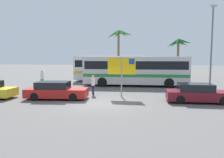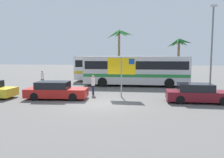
{
  "view_description": "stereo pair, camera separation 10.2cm",
  "coord_description": "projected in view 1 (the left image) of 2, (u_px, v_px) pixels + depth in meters",
  "views": [
    {
      "loc": [
        2.67,
        -15.18,
        3.31
      ],
      "look_at": [
        0.38,
        3.68,
        1.3
      ],
      "focal_mm": 36.32,
      "sensor_mm": 36.0,
      "label": 1
    },
    {
      "loc": [
        2.77,
        -15.17,
        3.31
      ],
      "look_at": [
        0.38,
        3.68,
        1.3
      ],
      "focal_mm": 36.32,
      "sensor_mm": 36.0,
      "label": 2
    }
  ],
  "objects": [
    {
      "name": "ground",
      "position": [
        100.0,
        103.0,
        15.66
      ],
      "size": [
        120.0,
        120.0,
        0.0
      ],
      "primitive_type": "plane",
      "color": "#605E5B"
    },
    {
      "name": "bus_front_coach",
      "position": [
        135.0,
        69.0,
        24.28
      ],
      "size": [
        10.99,
        2.62,
        3.17
      ],
      "color": "silver",
      "rests_on": "ground"
    },
    {
      "name": "bus_rear_coach",
      "position": [
        119.0,
        67.0,
        28.28
      ],
      "size": [
        10.99,
        2.62,
        3.17
      ],
      "color": "white",
      "rests_on": "ground"
    },
    {
      "name": "ferry_sign",
      "position": [
        122.0,
        68.0,
        17.75
      ],
      "size": [
        2.2,
        0.16,
        3.2
      ],
      "rotation": [
        0.0,
        0.0,
        -0.05
      ],
      "color": "gray",
      "rests_on": "ground"
    },
    {
      "name": "car_red",
      "position": [
        56.0,
        91.0,
        17.1
      ],
      "size": [
        4.69,
        1.99,
        1.32
      ],
      "rotation": [
        0.0,
        0.0,
        0.06
      ],
      "color": "red",
      "rests_on": "ground"
    },
    {
      "name": "car_maroon",
      "position": [
        198.0,
        93.0,
        15.87
      ],
      "size": [
        4.5,
        1.76,
        1.32
      ],
      "rotation": [
        0.0,
        0.0,
        -0.02
      ],
      "color": "maroon",
      "rests_on": "ground"
    },
    {
      "name": "pedestrian_by_bus",
      "position": [
        93.0,
        84.0,
        18.74
      ],
      "size": [
        0.32,
        0.32,
        1.64
      ],
      "rotation": [
        0.0,
        0.0,
        3.59
      ],
      "color": "#1E2347",
      "rests_on": "ground"
    },
    {
      "name": "pedestrian_crossing_lot",
      "position": [
        42.0,
        77.0,
        23.24
      ],
      "size": [
        0.32,
        0.32,
        1.75
      ],
      "rotation": [
        0.0,
        0.0,
        1.56
      ],
      "color": "#1E2347",
      "rests_on": "ground"
    },
    {
      "name": "lamp_post_left_side",
      "position": [
        212.0,
        46.0,
        18.86
      ],
      "size": [
        0.56,
        0.2,
        7.42
      ],
      "color": "slate",
      "rests_on": "ground"
    },
    {
      "name": "palm_tree_seaside",
      "position": [
        179.0,
        46.0,
        30.56
      ],
      "size": [
        3.42,
        3.29,
        5.54
      ],
      "color": "brown",
      "rests_on": "ground"
    },
    {
      "name": "palm_tree_inland",
      "position": [
        119.0,
        38.0,
        32.88
      ],
      "size": [
        4.06,
        4.18,
        6.98
      ],
      "color": "brown",
      "rests_on": "ground"
    }
  ]
}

